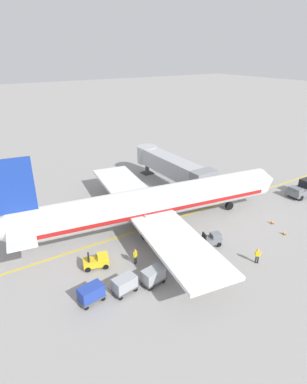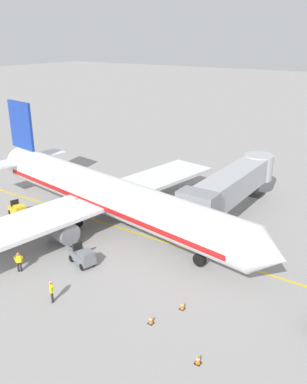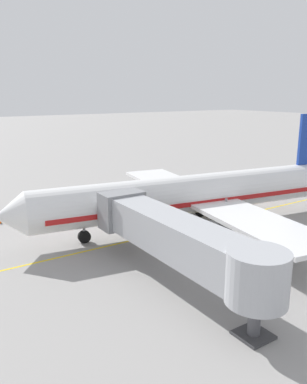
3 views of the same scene
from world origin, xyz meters
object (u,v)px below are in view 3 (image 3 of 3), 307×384
Objects in this scene: baggage_cart_second_in_train at (205,188)px; safety_cone_nose_right at (0,221)px; parked_airliner at (198,194)px; safety_cone_nose_left at (45,217)px; baggage_cart_front at (186,191)px; ground_crew_loader at (142,193)px; safety_cone_wing_tip at (44,225)px; ground_crew_wing_walker at (99,197)px; baggage_cart_third_in_train at (224,186)px; baggage_tug_lead at (234,197)px; ground_crew_marshaller at (203,197)px; jet_bridge at (177,238)px; baggage_tug_trailing at (133,207)px.

baggage_cart_second_in_train reaches higher than safety_cone_nose_right.
safety_cone_nose_left is at bearing 50.71° from parked_airliner.
ground_crew_loader is at bearing 71.82° from baggage_cart_front.
parked_airliner is at bearing -129.29° from safety_cone_nose_left.
safety_cone_nose_left is 1.00× the size of safety_cone_wing_tip.
parked_airliner is 12.56× the size of baggage_cart_front.
safety_cone_nose_right is (1.37, 4.22, 0.00)m from safety_cone_nose_left.
ground_crew_wing_walker is (11.93, 5.07, -2.23)m from parked_airliner.
baggage_cart_third_in_train is at bearing -99.98° from baggage_cart_second_in_train.
ground_crew_marshaller is (1.58, 3.47, 0.24)m from baggage_tug_lead.
jet_bridge is 21.89m from ground_crew_loader.
baggage_cart_second_in_train is at bearing -45.01° from jet_bridge.
baggage_cart_second_in_train is 20.41m from safety_cone_nose_left.
jet_bridge is 29.21× the size of safety_cone_nose_right.
baggage_cart_second_in_train is at bearing -82.39° from baggage_tug_trailing.
baggage_cart_second_in_train is 24.74m from safety_cone_nose_right.
baggage_tug_lead is 0.93× the size of baggage_cart_third_in_train.
baggage_tug_trailing is at bearing 79.62° from ground_crew_marshaller.
jet_bridge is at bearing -160.78° from safety_cone_nose_right.
parked_airliner reaches higher than ground_crew_wing_walker.
ground_crew_wing_walker is 2.86× the size of safety_cone_nose_right.
baggage_tug_lead and baggage_tug_trailing have the same top height.
parked_airliner is at bearing 113.17° from baggage_tug_lead.
parked_airliner reaches higher than baggage_cart_second_in_train.
ground_crew_loader is (3.68, -3.38, 0.24)m from baggage_tug_trailing.
baggage_cart_front is (8.86, -5.45, -2.24)m from parked_airliner.
baggage_tug_trailing is at bearing 97.61° from baggage_cart_second_in_train.
baggage_cart_third_in_train is at bearing -103.56° from ground_crew_loader.
jet_bridge reaches higher than safety_cone_wing_tip.
baggage_cart_front is at bearing -85.74° from safety_cone_wing_tip.
parked_airliner is at bearing -156.96° from ground_crew_wing_walker.
jet_bridge is 26.67m from baggage_cart_third_in_train.
baggage_cart_third_in_train is 23.38m from safety_cone_nose_left.
baggage_cart_second_in_train is (8.47, -8.21, -2.24)m from parked_airliner.
jet_bridge reaches higher than baggage_cart_second_in_train.
baggage_cart_second_in_train is at bearing -98.01° from baggage_cart_front.
baggage_cart_front is at bearing -96.39° from safety_cone_nose_right.
baggage_tug_trailing is (3.16, 12.10, 0.00)m from baggage_tug_lead.
baggage_tug_trailing is at bearing 25.39° from parked_airliner.
safety_cone_nose_left is at bearing 85.88° from baggage_cart_second_in_train.
ground_crew_loader is (10.62, -0.09, -2.23)m from parked_airliner.
baggage_tug_lead is (3.77, -8.81, -2.47)m from parked_airliner.
ground_crew_wing_walker is 7.37m from safety_cone_nose_left.
baggage_cart_front is 1.76× the size of ground_crew_wing_walker.
baggage_cart_front is at bearing -1.75° from ground_crew_marshaller.
baggage_cart_front is 1.00× the size of baggage_cart_third_in_train.
jet_bridge reaches higher than baggage_tug_trailing.
baggage_cart_front is at bearing -39.49° from jet_bridge.
safety_cone_nose_left is (1.08, 17.59, -0.66)m from baggage_cart_front.
ground_crew_wing_walker reaches higher than baggage_tug_trailing.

